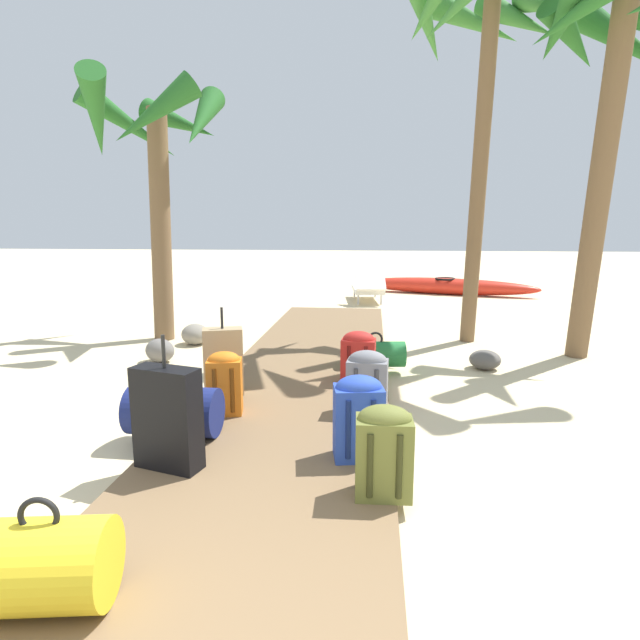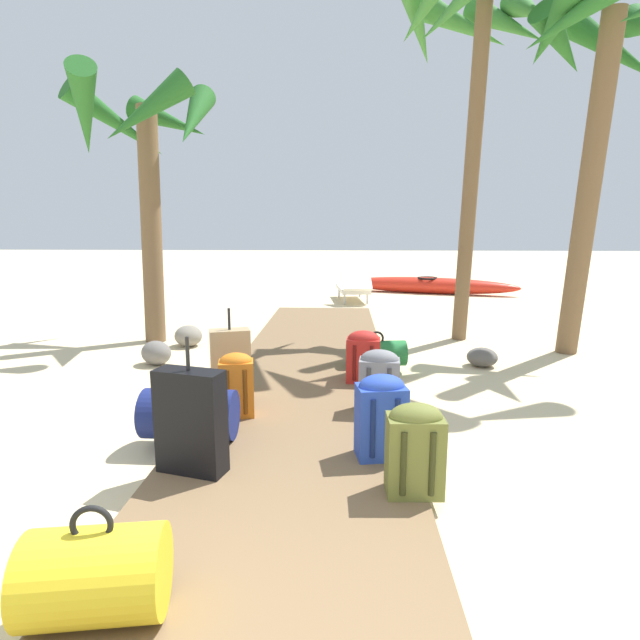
{
  "view_description": "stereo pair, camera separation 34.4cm",
  "coord_description": "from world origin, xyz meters",
  "px_view_note": "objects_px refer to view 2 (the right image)",
  "views": [
    {
      "loc": [
        0.7,
        -1.03,
        1.61
      ],
      "look_at": [
        0.1,
        4.67,
        0.55
      ],
      "focal_mm": 28.5,
      "sensor_mm": 36.0,
      "label": 1
    },
    {
      "loc": [
        0.35,
        -1.06,
        1.61
      ],
      "look_at": [
        0.1,
        4.67,
        0.55
      ],
      "focal_mm": 28.5,
      "sensor_mm": 36.0,
      "label": 2
    }
  ],
  "objects_px": {
    "suitcase_black": "(191,421)",
    "backpack_orange": "(236,383)",
    "palm_tree_far_left": "(143,142)",
    "backpack_grey": "(379,379)",
    "duffel_bag_navy": "(189,414)",
    "palm_tree_far_right": "(472,32)",
    "duffel_bag_green": "(376,353)",
    "backpack_olive": "(415,447)",
    "backpack_blue": "(381,414)",
    "duffel_bag_yellow": "(96,575)",
    "backpack_red": "(363,355)",
    "kayak": "(427,285)",
    "palm_tree_near_right": "(604,63)",
    "suitcase_tan": "(231,363)",
    "lounge_chair": "(354,286)"
  },
  "relations": [
    {
      "from": "suitcase_tan",
      "to": "backpack_blue",
      "type": "relative_size",
      "value": 1.42
    },
    {
      "from": "duffel_bag_navy",
      "to": "palm_tree_near_right",
      "type": "relative_size",
      "value": 0.16
    },
    {
      "from": "duffel_bag_yellow",
      "to": "palm_tree_near_right",
      "type": "bearing_deg",
      "value": 49.42
    },
    {
      "from": "backpack_blue",
      "to": "lounge_chair",
      "type": "relative_size",
      "value": 0.35
    },
    {
      "from": "duffel_bag_green",
      "to": "suitcase_tan",
      "type": "distance_m",
      "value": 1.76
    },
    {
      "from": "backpack_olive",
      "to": "backpack_red",
      "type": "xyz_separation_m",
      "value": [
        -0.21,
        2.16,
        -0.01
      ]
    },
    {
      "from": "suitcase_tan",
      "to": "lounge_chair",
      "type": "relative_size",
      "value": 0.5
    },
    {
      "from": "suitcase_black",
      "to": "backpack_red",
      "type": "distance_m",
      "value": 2.27
    },
    {
      "from": "duffel_bag_yellow",
      "to": "backpack_red",
      "type": "height_order",
      "value": "backpack_red"
    },
    {
      "from": "palm_tree_near_right",
      "to": "backpack_olive",
      "type": "bearing_deg",
      "value": -125.43
    },
    {
      "from": "suitcase_black",
      "to": "kayak",
      "type": "bearing_deg",
      "value": 72.37
    },
    {
      "from": "duffel_bag_green",
      "to": "palm_tree_far_right",
      "type": "distance_m",
      "value": 4.27
    },
    {
      "from": "backpack_red",
      "to": "suitcase_tan",
      "type": "height_order",
      "value": "suitcase_tan"
    },
    {
      "from": "palm_tree_far_right",
      "to": "kayak",
      "type": "distance_m",
      "value": 6.61
    },
    {
      "from": "backpack_olive",
      "to": "suitcase_black",
      "type": "bearing_deg",
      "value": 171.14
    },
    {
      "from": "backpack_blue",
      "to": "palm_tree_near_right",
      "type": "relative_size",
      "value": 0.13
    },
    {
      "from": "suitcase_black",
      "to": "backpack_orange",
      "type": "distance_m",
      "value": 0.98
    },
    {
      "from": "duffel_bag_yellow",
      "to": "palm_tree_near_right",
      "type": "relative_size",
      "value": 0.13
    },
    {
      "from": "suitcase_black",
      "to": "kayak",
      "type": "distance_m",
      "value": 9.91
    },
    {
      "from": "duffel_bag_yellow",
      "to": "suitcase_tan",
      "type": "height_order",
      "value": "suitcase_tan"
    },
    {
      "from": "suitcase_black",
      "to": "backpack_blue",
      "type": "bearing_deg",
      "value": 12.28
    },
    {
      "from": "palm_tree_far_left",
      "to": "kayak",
      "type": "distance_m",
      "value": 7.6
    },
    {
      "from": "suitcase_black",
      "to": "kayak",
      "type": "relative_size",
      "value": 0.2
    },
    {
      "from": "palm_tree_near_right",
      "to": "duffel_bag_navy",
      "type": "bearing_deg",
      "value": -145.34
    },
    {
      "from": "suitcase_tan",
      "to": "palm_tree_far_left",
      "type": "relative_size",
      "value": 0.23
    },
    {
      "from": "backpack_grey",
      "to": "kayak",
      "type": "height_order",
      "value": "backpack_grey"
    },
    {
      "from": "palm_tree_far_left",
      "to": "duffel_bag_green",
      "type": "bearing_deg",
      "value": -26.92
    },
    {
      "from": "suitcase_black",
      "to": "kayak",
      "type": "xyz_separation_m",
      "value": [
        3.0,
        9.44,
        -0.22
      ]
    },
    {
      "from": "palm_tree_near_right",
      "to": "kayak",
      "type": "relative_size",
      "value": 1.01
    },
    {
      "from": "backpack_orange",
      "to": "duffel_bag_navy",
      "type": "bearing_deg",
      "value": -118.41
    },
    {
      "from": "backpack_blue",
      "to": "duffel_bag_yellow",
      "type": "bearing_deg",
      "value": -129.3
    },
    {
      "from": "backpack_grey",
      "to": "backpack_orange",
      "type": "relative_size",
      "value": 1.01
    },
    {
      "from": "suitcase_black",
      "to": "backpack_grey",
      "type": "bearing_deg",
      "value": 41.82
    },
    {
      "from": "backpack_olive",
      "to": "palm_tree_near_right",
      "type": "relative_size",
      "value": 0.13
    },
    {
      "from": "palm_tree_far_left",
      "to": "lounge_chair",
      "type": "distance_m",
      "value": 5.44
    },
    {
      "from": "suitcase_black",
      "to": "palm_tree_far_left",
      "type": "distance_m",
      "value": 5.04
    },
    {
      "from": "suitcase_tan",
      "to": "palm_tree_far_right",
      "type": "distance_m",
      "value": 5.17
    },
    {
      "from": "duffel_bag_navy",
      "to": "palm_tree_far_right",
      "type": "xyz_separation_m",
      "value": [
        2.71,
        3.56,
        3.75
      ]
    },
    {
      "from": "backpack_grey",
      "to": "kayak",
      "type": "relative_size",
      "value": 0.12
    },
    {
      "from": "backpack_orange",
      "to": "duffel_bag_navy",
      "type": "height_order",
      "value": "backpack_orange"
    },
    {
      "from": "duffel_bag_navy",
      "to": "palm_tree_far_left",
      "type": "height_order",
      "value": "palm_tree_far_left"
    },
    {
      "from": "backpack_orange",
      "to": "backpack_red",
      "type": "relative_size",
      "value": 1.02
    },
    {
      "from": "backpack_red",
      "to": "palm_tree_near_right",
      "type": "relative_size",
      "value": 0.12
    },
    {
      "from": "suitcase_tan",
      "to": "palm_tree_far_right",
      "type": "xyz_separation_m",
      "value": [
        2.62,
        2.6,
        3.63
      ]
    },
    {
      "from": "duffel_bag_navy",
      "to": "backpack_red",
      "type": "bearing_deg",
      "value": 47.56
    },
    {
      "from": "backpack_olive",
      "to": "duffel_bag_green",
      "type": "relative_size",
      "value": 0.81
    },
    {
      "from": "palm_tree_far_left",
      "to": "backpack_grey",
      "type": "bearing_deg",
      "value": -44.6
    },
    {
      "from": "backpack_grey",
      "to": "duffel_bag_yellow",
      "type": "height_order",
      "value": "backpack_grey"
    },
    {
      "from": "suitcase_black",
      "to": "backpack_orange",
      "type": "relative_size",
      "value": 1.66
    },
    {
      "from": "duffel_bag_green",
      "to": "backpack_olive",
      "type": "bearing_deg",
      "value": -89.13
    }
  ]
}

